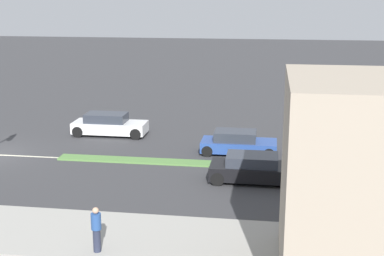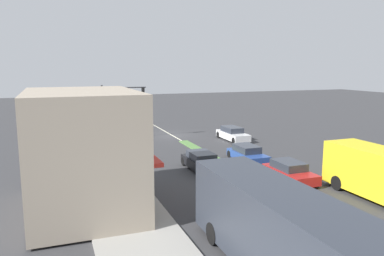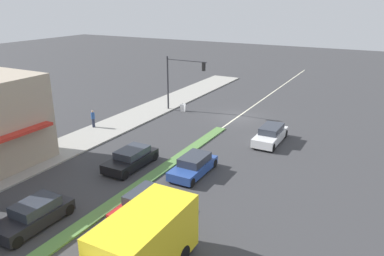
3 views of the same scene
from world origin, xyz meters
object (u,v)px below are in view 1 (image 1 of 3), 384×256
pedestrian (96,229)px  suv_black (255,169)px  coupe_blue (238,143)px  hatchback_red (345,147)px  van_white (109,125)px

pedestrian → suv_black: size_ratio=0.37×
suv_black → pedestrian: bearing=-31.8°
pedestrian → coupe_blue: bearing=162.5°
hatchback_red → pedestrian: bearing=-37.6°
pedestrian → hatchback_red: 15.83m
pedestrian → suv_black: pedestrian is taller
coupe_blue → van_white: bearing=-108.8°
pedestrian → hatchback_red: pedestrian is taller
pedestrian → hatchback_red: size_ratio=0.39×
pedestrian → van_white: 15.92m
van_white → hatchback_red: (2.80, 13.93, -0.03)m
suv_black → coupe_blue: bearing=-165.8°
pedestrian → van_white: bearing=-164.5°
van_white → coupe_blue: bearing=71.2°
suv_black → hatchback_red: bearing=133.6°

